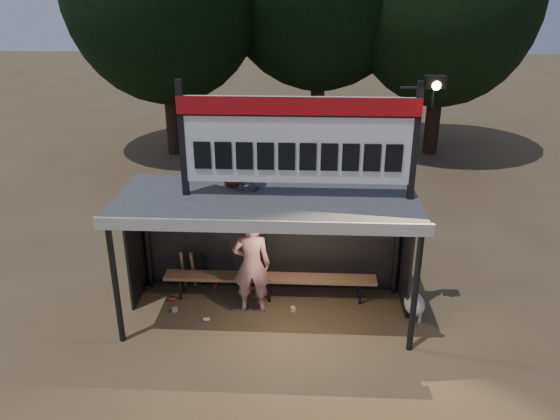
% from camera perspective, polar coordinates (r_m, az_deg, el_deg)
% --- Properties ---
extents(ground, '(80.00, 80.00, 0.00)m').
position_cam_1_polar(ground, '(10.13, -1.27, -10.83)').
color(ground, brown).
rests_on(ground, ground).
extents(player, '(0.70, 0.49, 1.86)m').
position_cam_1_polar(player, '(9.80, -2.98, -5.74)').
color(player, white).
rests_on(player, ground).
extents(child_a, '(0.54, 0.43, 1.09)m').
position_cam_1_polar(child_a, '(9.22, -3.84, 5.45)').
color(child_a, slate).
rests_on(child_a, dugout_shelter).
extents(child_b, '(0.59, 0.56, 1.01)m').
position_cam_1_polar(child_b, '(9.40, -4.97, 5.49)').
color(child_b, '#AE1E1A').
rests_on(child_b, dugout_shelter).
extents(dugout_shelter, '(5.10, 2.08, 2.32)m').
position_cam_1_polar(dugout_shelter, '(9.46, -1.26, -0.64)').
color(dugout_shelter, '#404043').
rests_on(dugout_shelter, ground).
extents(scoreboard_assembly, '(4.10, 0.27, 1.99)m').
position_cam_1_polar(scoreboard_assembly, '(8.71, 2.23, 7.58)').
color(scoreboard_assembly, black).
rests_on(scoreboard_assembly, dugout_shelter).
extents(bench, '(4.00, 0.35, 0.48)m').
position_cam_1_polar(bench, '(10.37, -1.07, -7.16)').
color(bench, '#9A7048').
rests_on(bench, ground).
extents(dog, '(0.36, 0.81, 0.49)m').
position_cam_1_polar(dog, '(10.17, 13.91, -9.56)').
color(dog, beige).
rests_on(dog, ground).
extents(bats, '(0.48, 0.33, 0.84)m').
position_cam_1_polar(bats, '(10.80, -9.06, -6.17)').
color(bats, olive).
rests_on(bats, ground).
extents(litter, '(2.41, 1.27, 0.08)m').
position_cam_1_polar(litter, '(10.48, -6.33, -9.48)').
color(litter, red).
rests_on(litter, ground).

